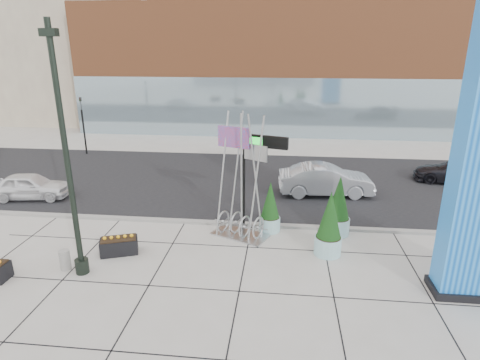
# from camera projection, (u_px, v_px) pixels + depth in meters

# --- Properties ---
(ground) EXTENTS (160.00, 160.00, 0.00)m
(ground) POSITION_uv_depth(u_px,v_px,m) (214.00, 273.00, 13.93)
(ground) COLOR #9E9991
(ground) RESTS_ON ground
(street_asphalt) EXTENTS (80.00, 12.00, 0.02)m
(street_asphalt) POSITION_uv_depth(u_px,v_px,m) (243.00, 181.00, 23.35)
(street_asphalt) COLOR black
(street_asphalt) RESTS_ON ground
(curb_edge) EXTENTS (80.00, 0.30, 0.12)m
(curb_edge) POSITION_uv_depth(u_px,v_px,m) (229.00, 223.00, 17.68)
(curb_edge) COLOR gray
(curb_edge) RESTS_ON ground
(tower_podium) EXTENTS (34.00, 10.00, 11.00)m
(tower_podium) POSITION_uv_depth(u_px,v_px,m) (272.00, 68.00, 37.53)
(tower_podium) COLOR #9D542D
(tower_podium) RESTS_ON ground
(tower_glass_front) EXTENTS (34.00, 0.60, 5.00)m
(tower_glass_front) POSITION_uv_depth(u_px,v_px,m) (269.00, 108.00, 33.96)
(tower_glass_front) COLOR #8CA5B2
(tower_glass_front) RESTS_ON ground
(lamp_post) EXTENTS (0.53, 0.46, 8.28)m
(lamp_post) POSITION_uv_depth(u_px,v_px,m) (70.00, 180.00, 12.88)
(lamp_post) COLOR black
(lamp_post) RESTS_ON ground
(public_art_sculpture) EXTENTS (2.54, 1.97, 5.17)m
(public_art_sculpture) POSITION_uv_depth(u_px,v_px,m) (241.00, 205.00, 16.26)
(public_art_sculpture) COLOR #B7BABC
(public_art_sculpture) RESTS_ON ground
(concrete_bollard) EXTENTS (0.37, 0.37, 0.72)m
(concrete_bollard) POSITION_uv_depth(u_px,v_px,m) (65.00, 260.00, 14.07)
(concrete_bollard) COLOR gray
(concrete_bollard) RESTS_ON ground
(overhead_street_sign) EXTENTS (1.91, 0.75, 4.14)m
(overhead_street_sign) POSITION_uv_depth(u_px,v_px,m) (261.00, 148.00, 16.24)
(overhead_street_sign) COLOR black
(overhead_street_sign) RESTS_ON ground
(round_planter_east) EXTENTS (1.03, 1.03, 2.56)m
(round_planter_east) POSITION_uv_depth(u_px,v_px,m) (338.00, 207.00, 16.46)
(round_planter_east) COLOR #9ACACF
(round_planter_east) RESTS_ON ground
(round_planter_mid) EXTENTS (1.01, 1.01, 2.53)m
(round_planter_mid) POSITION_uv_depth(u_px,v_px,m) (329.00, 225.00, 14.83)
(round_planter_mid) COLOR #9ACACF
(round_planter_mid) RESTS_ON ground
(round_planter_west) EXTENTS (0.88, 0.88, 2.19)m
(round_planter_west) POSITION_uv_depth(u_px,v_px,m) (270.00, 208.00, 16.81)
(round_planter_west) COLOR #9ACACF
(round_planter_west) RESTS_ON ground
(box_planter_north) EXTENTS (1.52, 1.11, 0.75)m
(box_planter_north) POSITION_uv_depth(u_px,v_px,m) (119.00, 245.00, 15.15)
(box_planter_north) COLOR black
(box_planter_north) RESTS_ON ground
(car_white_west) EXTENTS (4.08, 2.08, 1.33)m
(car_white_west) POSITION_uv_depth(u_px,v_px,m) (30.00, 186.00, 20.53)
(car_white_west) COLOR white
(car_white_west) RESTS_ON ground
(car_silver_mid) EXTENTS (5.00, 2.07, 1.61)m
(car_silver_mid) POSITION_uv_depth(u_px,v_px,m) (326.00, 180.00, 21.01)
(car_silver_mid) COLOR #ACADB4
(car_silver_mid) RESTS_ON ground
(car_dark_east) EXTENTS (4.75, 2.72, 1.30)m
(car_dark_east) POSITION_uv_depth(u_px,v_px,m) (456.00, 172.00, 22.91)
(car_dark_east) COLOR black
(car_dark_east) RESTS_ON ground
(traffic_signal) EXTENTS (0.15, 0.18, 4.10)m
(traffic_signal) POSITION_uv_depth(u_px,v_px,m) (83.00, 123.00, 28.57)
(traffic_signal) COLOR black
(traffic_signal) RESTS_ON ground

